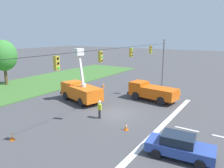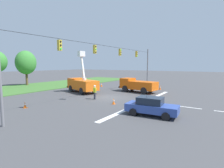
% 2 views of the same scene
% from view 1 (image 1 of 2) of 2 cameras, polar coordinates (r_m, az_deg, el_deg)
% --- Properties ---
extents(ground_plane, '(200.00, 200.00, 0.00)m').
position_cam_1_polar(ground_plane, '(22.46, 1.38, -7.72)').
color(ground_plane, '#424244').
extents(grass_verge, '(56.00, 12.00, 0.10)m').
position_cam_1_polar(grass_verge, '(34.91, -24.80, -1.34)').
color(grass_verge, '#3D6B2D').
rests_on(grass_verge, ground).
extents(lane_markings, '(17.60, 15.25, 0.01)m').
position_cam_1_polar(lane_markings, '(20.15, 17.51, -10.81)').
color(lane_markings, silver).
rests_on(lane_markings, ground).
extents(signal_gantry, '(26.20, 0.33, 7.20)m').
position_cam_1_polar(signal_gantry, '(21.30, 1.47, 3.91)').
color(signal_gantry, slate).
rests_on(signal_gantry, ground).
extents(tree_east, '(4.16, 3.54, 7.09)m').
position_cam_1_polar(tree_east, '(37.89, -26.46, 6.65)').
color(tree_east, brown).
rests_on(tree_east, ground).
extents(utility_truck_bucket_lift, '(3.98, 6.44, 6.32)m').
position_cam_1_polar(utility_truck_bucket_lift, '(26.29, -8.20, -1.68)').
color(utility_truck_bucket_lift, orange).
rests_on(utility_truck_bucket_lift, ground).
extents(utility_truck_support_near, '(2.91, 6.17, 2.10)m').
position_cam_1_polar(utility_truck_support_near, '(26.91, 10.35, -1.90)').
color(utility_truck_support_near, '#D6560F').
rests_on(utility_truck_support_near, ground).
extents(sedan_blue, '(2.22, 4.44, 1.56)m').
position_cam_1_polar(sedan_blue, '(15.40, 17.21, -15.21)').
color(sedan_blue, '#2D4799').
rests_on(sedan_blue, ground).
extents(road_worker, '(0.40, 0.59, 1.77)m').
position_cam_1_polar(road_worker, '(20.99, -3.26, -6.33)').
color(road_worker, '#383842').
rests_on(road_worker, ground).
extents(traffic_cone_foreground_left, '(0.36, 0.36, 0.64)m').
position_cam_1_polar(traffic_cone_foreground_left, '(18.67, -24.67, -12.34)').
color(traffic_cone_foreground_left, orange).
rests_on(traffic_cone_foreground_left, ground).
extents(traffic_cone_foreground_right, '(0.36, 0.36, 0.77)m').
position_cam_1_polar(traffic_cone_foreground_right, '(33.33, -2.30, -0.19)').
color(traffic_cone_foreground_right, orange).
rests_on(traffic_cone_foreground_right, ground).
extents(traffic_cone_mid_left, '(0.36, 0.36, 0.68)m').
position_cam_1_polar(traffic_cone_mid_left, '(18.73, 3.68, -10.98)').
color(traffic_cone_mid_left, orange).
rests_on(traffic_cone_mid_left, ground).
extents(traffic_cone_mid_right, '(0.36, 0.36, 0.80)m').
position_cam_1_polar(traffic_cone_mid_right, '(30.62, 17.23, -1.90)').
color(traffic_cone_mid_right, orange).
rests_on(traffic_cone_mid_right, ground).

